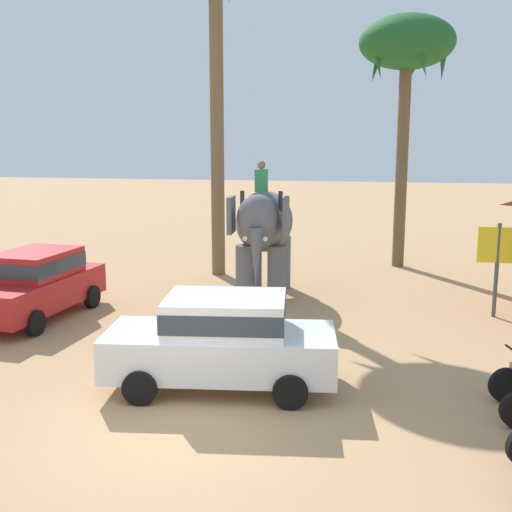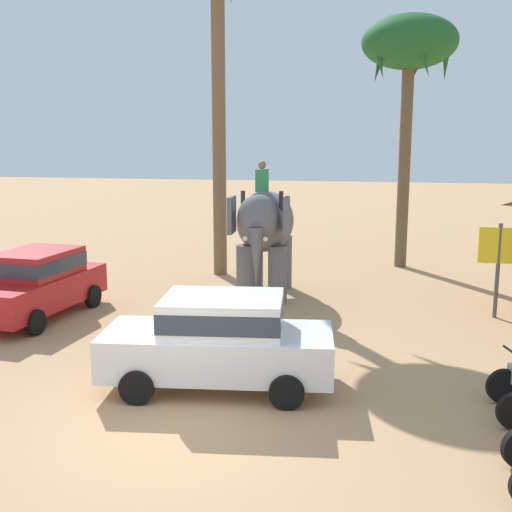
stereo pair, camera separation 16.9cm
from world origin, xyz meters
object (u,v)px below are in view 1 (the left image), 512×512
(car_parked_far_side, at_px, (35,282))
(elephant_with_mahout, at_px, (264,228))
(signboard_yellow, at_px, (498,251))
(palm_tree_left_of_road, at_px, (407,50))
(car_sedan_foreground, at_px, (222,338))

(car_parked_far_side, relative_size, elephant_with_mahout, 1.07)
(elephant_with_mahout, bearing_deg, signboard_yellow, -8.15)
(car_parked_far_side, relative_size, palm_tree_left_of_road, 0.49)
(signboard_yellow, bearing_deg, elephant_with_mahout, 171.85)
(car_sedan_foreground, xyz_separation_m, palm_tree_left_of_road, (3.35, 12.02, 6.46))
(elephant_with_mahout, relative_size, palm_tree_left_of_road, 0.46)
(car_sedan_foreground, height_order, palm_tree_left_of_road, palm_tree_left_of_road)
(car_parked_far_side, bearing_deg, palm_tree_left_of_road, 43.33)
(car_parked_far_side, distance_m, palm_tree_left_of_road, 14.05)
(car_sedan_foreground, height_order, signboard_yellow, signboard_yellow)
(car_sedan_foreground, relative_size, palm_tree_left_of_road, 0.50)
(signboard_yellow, bearing_deg, car_parked_far_side, -168.11)
(elephant_with_mahout, xyz_separation_m, signboard_yellow, (6.13, -0.88, -0.30))
(car_sedan_foreground, bearing_deg, palm_tree_left_of_road, 74.45)
(car_parked_far_side, height_order, signboard_yellow, signboard_yellow)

